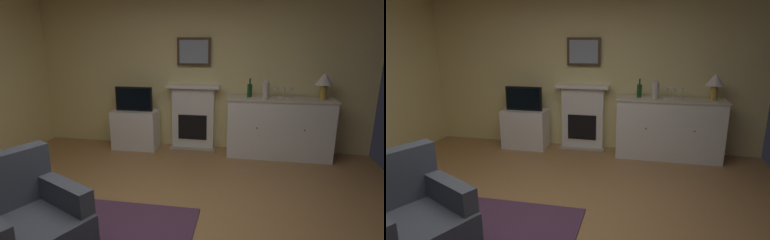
# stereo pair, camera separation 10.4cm
# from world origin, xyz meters

# --- Properties ---
(wall_rear) EXTENTS (5.64, 0.06, 2.72)m
(wall_rear) POSITION_xyz_m (0.00, 2.70, 1.36)
(wall_rear) COLOR #EAD68C
(wall_rear) RESTS_ON ground_plane
(fireplace_unit) EXTENTS (0.87, 0.30, 1.10)m
(fireplace_unit) POSITION_xyz_m (-0.05, 2.57, 0.55)
(fireplace_unit) COLOR white
(fireplace_unit) RESTS_ON ground_plane
(framed_picture) EXTENTS (0.55, 0.04, 0.45)m
(framed_picture) POSITION_xyz_m (-0.05, 2.61, 1.63)
(framed_picture) COLOR #473323
(sideboard_cabinet) EXTENTS (1.62, 0.49, 0.95)m
(sideboard_cabinet) POSITION_xyz_m (1.34, 2.39, 0.48)
(sideboard_cabinet) COLOR white
(sideboard_cabinet) RESTS_ON ground_plane
(table_lamp) EXTENTS (0.26, 0.26, 0.40)m
(table_lamp) POSITION_xyz_m (1.95, 2.39, 1.23)
(table_lamp) COLOR #B79338
(table_lamp) RESTS_ON sideboard_cabinet
(wine_bottle) EXTENTS (0.08, 0.08, 0.29)m
(wine_bottle) POSITION_xyz_m (0.87, 2.41, 1.06)
(wine_bottle) COLOR #193F1E
(wine_bottle) RESTS_ON sideboard_cabinet
(wine_glass_left) EXTENTS (0.07, 0.07, 0.16)m
(wine_glass_left) POSITION_xyz_m (1.26, 2.39, 1.07)
(wine_glass_left) COLOR silver
(wine_glass_left) RESTS_ON sideboard_cabinet
(wine_glass_center) EXTENTS (0.07, 0.07, 0.16)m
(wine_glass_center) POSITION_xyz_m (1.37, 2.38, 1.07)
(wine_glass_center) COLOR silver
(wine_glass_center) RESTS_ON sideboard_cabinet
(wine_glass_right) EXTENTS (0.07, 0.07, 0.16)m
(wine_glass_right) POSITION_xyz_m (1.48, 2.35, 1.07)
(wine_glass_right) COLOR silver
(wine_glass_right) RESTS_ON sideboard_cabinet
(vase_decorative) EXTENTS (0.11, 0.11, 0.28)m
(vase_decorative) POSITION_xyz_m (1.10, 2.34, 1.09)
(vase_decorative) COLOR beige
(vase_decorative) RESTS_ON sideboard_cabinet
(tv_cabinet) EXTENTS (0.75, 0.42, 0.66)m
(tv_cabinet) POSITION_xyz_m (-1.03, 2.41, 0.33)
(tv_cabinet) COLOR white
(tv_cabinet) RESTS_ON ground_plane
(tv_set) EXTENTS (0.62, 0.07, 0.40)m
(tv_set) POSITION_xyz_m (-1.03, 2.38, 0.86)
(tv_set) COLOR black
(tv_set) RESTS_ON tv_cabinet
(armchair) EXTENTS (1.06, 1.04, 0.92)m
(armchair) POSITION_xyz_m (-0.95, -0.49, 0.38)
(armchair) COLOR #474C56
(armchair) RESTS_ON ground_plane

